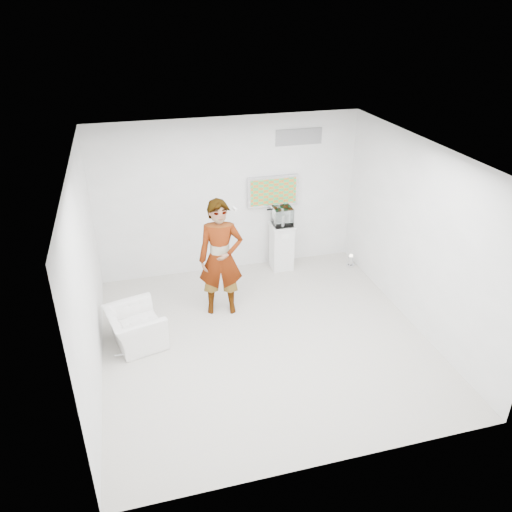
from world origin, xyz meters
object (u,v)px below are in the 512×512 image
(tv, at_px, (273,191))
(person, at_px, (221,258))
(armchair, at_px, (136,327))
(pedestal, at_px, (282,246))
(floor_uplight, at_px, (351,261))

(tv, relative_size, person, 0.49)
(armchair, xyz_separation_m, pedestal, (2.94, 1.78, 0.17))
(person, xyz_separation_m, floor_uplight, (2.82, 0.88, -0.88))
(armchair, xyz_separation_m, floor_uplight, (4.30, 1.44, -0.16))
(tv, xyz_separation_m, armchair, (-2.81, -2.01, -1.26))
(tv, xyz_separation_m, person, (-1.33, -1.45, -0.54))
(person, bearing_deg, armchair, -149.23)
(person, relative_size, pedestal, 2.18)
(person, height_order, pedestal, person)
(armchair, bearing_deg, pedestal, -72.39)
(tv, xyz_separation_m, pedestal, (0.13, -0.23, -1.08))
(pedestal, distance_m, floor_uplight, 1.44)
(floor_uplight, bearing_deg, armchair, -161.44)
(tv, distance_m, armchair, 3.68)
(floor_uplight, bearing_deg, pedestal, 165.97)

